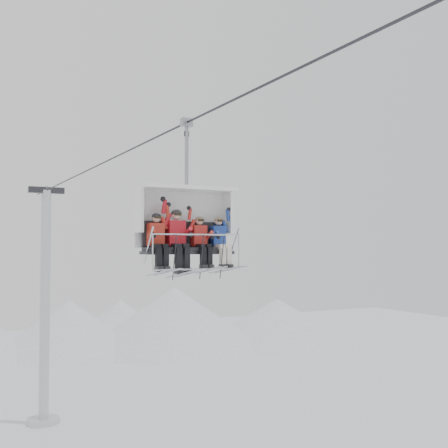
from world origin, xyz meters
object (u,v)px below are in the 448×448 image
lift_tower_right (45,321)px  skier_center_right (201,241)px  chairlift_carrier (184,220)px  skier_far_left (157,239)px  skier_far_right (220,241)px  skier_center_left (177,238)px

lift_tower_right → skier_center_right: bearing=-89.0°
chairlift_carrier → skier_far_left: (-0.88, -0.32, -0.52)m
chairlift_carrier → skier_far_right: 1.10m
skier_far_right → skier_center_left: bearing=179.0°
skier_far_left → skier_far_right: bearing=-0.2°
skier_far_left → skier_far_right: (1.78, -0.01, -0.02)m
lift_tower_right → skier_far_left: bearing=-92.5°
chairlift_carrier → skier_far_left: 1.07m
skier_center_left → skier_far_right: bearing=-1.0°
skier_center_right → skier_far_right: 0.56m
skier_far_left → skier_center_left: bearing=1.3°
skier_center_left → skier_center_right: size_ratio=1.04×
skier_center_left → skier_far_right: (1.22, -0.02, -0.07)m
lift_tower_right → skier_center_left: bearing=-90.9°
chairlift_carrier → skier_center_left: bearing=-137.2°
skier_center_right → skier_far_right: size_ratio=1.00×
lift_tower_right → chairlift_carrier: 20.36m
lift_tower_right → skier_center_left: lift_tower_right is taller
skier_center_left → skier_far_left: bearing=-178.7°
lift_tower_right → skier_far_right: size_ratio=7.99×
chairlift_carrier → skier_far_left: chairlift_carrier is taller
lift_tower_right → skier_center_right: size_ratio=7.99×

